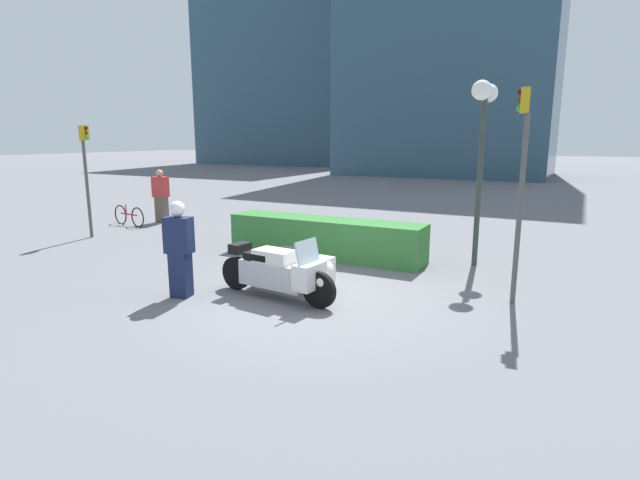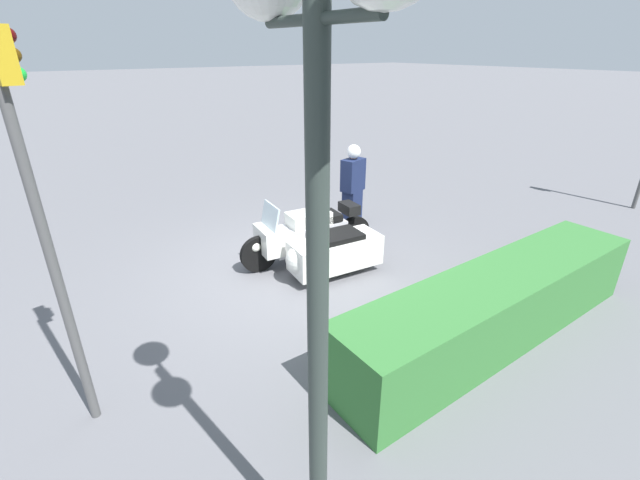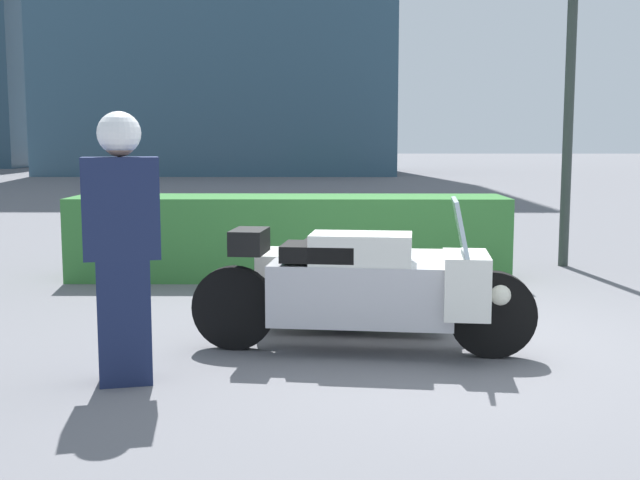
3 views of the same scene
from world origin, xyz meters
name	(u,v)px [view 3 (image 3 of 3)]	position (x,y,z in m)	size (l,w,h in m)	color
ground_plane	(428,343)	(0.00, 0.00, 0.00)	(160.00, 160.00, 0.00)	slate
police_motorcycle	(369,282)	(-0.46, 0.08, 0.46)	(2.53, 1.52, 1.15)	black
officer_rider	(122,241)	(-2.10, -1.00, 0.92)	(0.53, 0.39, 1.75)	#192347
hedge_bush_curbside	(289,237)	(-1.22, 2.98, 0.46)	(4.89, 0.94, 0.93)	#337033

